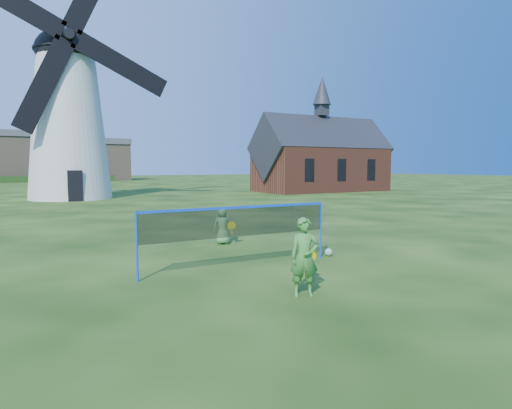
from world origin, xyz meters
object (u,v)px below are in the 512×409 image
object	(u,v)px
badminton_net	(239,223)
play_ball	(329,252)
player_boy	(223,226)
windmill	(68,115)
chapel	(321,159)
player_girl	(304,257)

from	to	relation	value
badminton_net	play_ball	xyz separation A→B (m)	(2.87, 0.11, -1.03)
badminton_net	player_boy	size ratio (longest dim) A/B	4.20
windmill	play_ball	xyz separation A→B (m)	(4.01, -26.64, -6.30)
windmill	play_ball	world-z (taller)	windmill
badminton_net	player_boy	xyz separation A→B (m)	(1.03, 3.25, -0.54)
windmill	chapel	world-z (taller)	windmill
player_girl	player_boy	size ratio (longest dim) A/B	1.28
badminton_net	player_girl	xyz separation A→B (m)	(0.09, -2.62, -0.37)
windmill	player_girl	world-z (taller)	windmill
chapel	player_girl	xyz separation A→B (m)	(-22.09, -28.31, -2.44)
chapel	player_girl	world-z (taller)	chapel
play_ball	player_girl	bearing A→B (deg)	-135.40
player_boy	play_ball	distance (m)	3.67
badminton_net	player_girl	size ratio (longest dim) A/B	3.29
player_boy	windmill	bearing A→B (deg)	-65.48
windmill	badminton_net	size ratio (longest dim) A/B	3.73
chapel	badminton_net	bearing A→B (deg)	-130.81
windmill	player_boy	size ratio (longest dim) A/B	15.68
chapel	play_ball	xyz separation A→B (m)	(-19.32, -25.58, -3.10)
player_boy	play_ball	xyz separation A→B (m)	(1.83, -3.14, -0.49)
player_girl	player_boy	bearing A→B (deg)	105.90
chapel	play_ball	world-z (taller)	chapel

